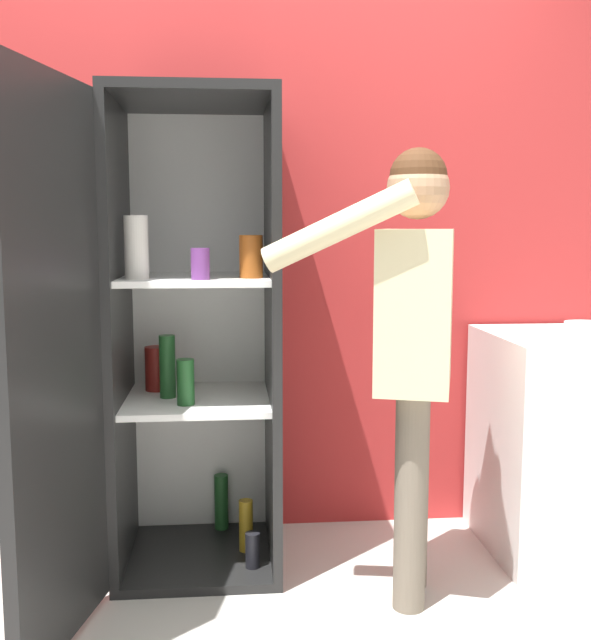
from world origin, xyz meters
TOP-DOWN VIEW (x-y plane):
  - wall_back at (0.00, 0.98)m, footprint 7.00×0.06m
  - refrigerator at (-0.33, 0.54)m, footprint 0.80×1.21m
  - person at (0.52, 0.26)m, footprint 0.72×0.55m
  - counter at (1.21, 0.61)m, footprint 0.56×0.65m
  - bowl at (1.29, 0.58)m, footprint 0.17×0.17m

SIDE VIEW (x-z plane):
  - counter at x=1.21m, z-range 0.00..0.89m
  - refrigerator at x=-0.33m, z-range 0.00..1.79m
  - bowl at x=1.29m, z-range 0.89..0.94m
  - person at x=0.52m, z-range 0.21..1.78m
  - wall_back at x=0.00m, z-range 0.00..2.55m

